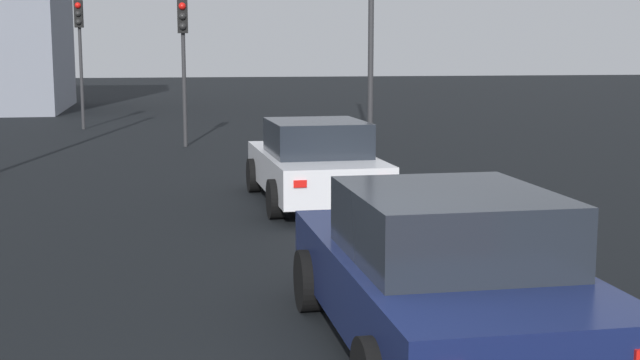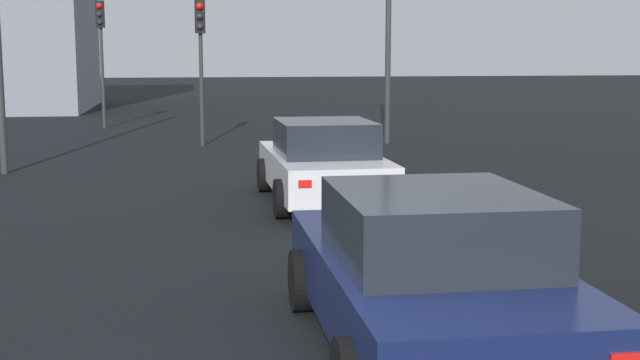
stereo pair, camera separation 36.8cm
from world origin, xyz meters
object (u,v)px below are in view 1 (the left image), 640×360
car_white_left_lead (315,163)px  traffic_light_near_right (80,37)px  traffic_light_near_left (183,42)px  car_navy_left_second (442,273)px

car_white_left_lead → traffic_light_near_right: (15.38, 5.20, 2.38)m
traffic_light_near_left → traffic_light_near_right: traffic_light_near_right is taller
car_navy_left_second → traffic_light_near_left: size_ratio=1.11×
traffic_light_near_right → traffic_light_near_left: bearing=31.1°
car_navy_left_second → traffic_light_near_left: bearing=5.7°
car_white_left_lead → car_navy_left_second: (-7.64, 0.25, 0.01)m
car_white_left_lead → car_navy_left_second: car_navy_left_second is taller
car_white_left_lead → traffic_light_near_left: bearing=10.7°
traffic_light_near_right → car_white_left_lead: bearing=21.4°
traffic_light_near_left → traffic_light_near_right: 6.83m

